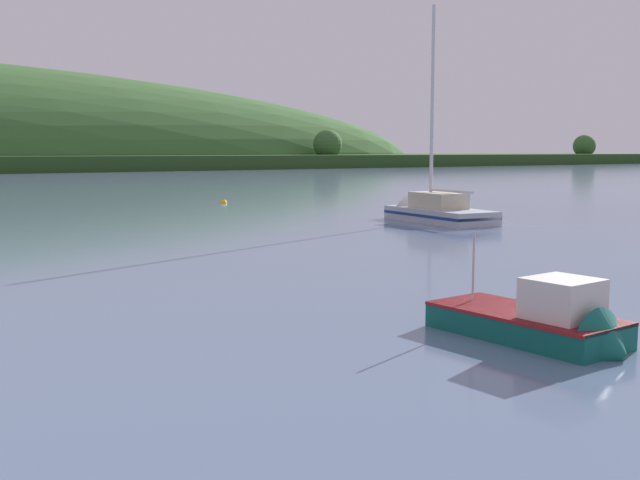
# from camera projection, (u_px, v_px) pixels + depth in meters

# --- Properties ---
(sailboat_far_left) EXTENTS (3.93, 9.30, 15.23)m
(sailboat_far_left) POSITION_uv_depth(u_px,v_px,m) (430.00, 216.00, 49.38)
(sailboat_far_left) COLOR #ADB2BC
(sailboat_far_left) RESTS_ON ground
(fishing_boat_moored) EXTENTS (2.51, 5.22, 3.27)m
(fishing_boat_moored) POSITION_uv_depth(u_px,v_px,m) (543.00, 329.00, 18.06)
(fishing_boat_moored) COLOR #0F564C
(fishing_boat_moored) RESTS_ON ground
(mooring_buoy_midchannel) EXTENTS (0.60, 0.60, 0.68)m
(mooring_buoy_midchannel) POSITION_uv_depth(u_px,v_px,m) (224.00, 203.00, 66.20)
(mooring_buoy_midchannel) COLOR yellow
(mooring_buoy_midchannel) RESTS_ON ground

